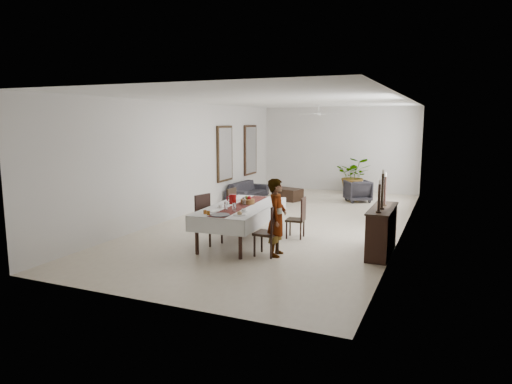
% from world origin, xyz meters
% --- Properties ---
extents(floor, '(6.00, 12.00, 0.00)m').
position_xyz_m(floor, '(0.00, 0.00, 0.00)').
color(floor, beige).
rests_on(floor, ground).
extents(ceiling, '(6.00, 12.00, 0.02)m').
position_xyz_m(ceiling, '(0.00, 0.00, 3.20)').
color(ceiling, white).
rests_on(ceiling, wall_back).
extents(wall_back, '(6.00, 0.02, 3.20)m').
position_xyz_m(wall_back, '(0.00, 6.00, 1.60)').
color(wall_back, silver).
rests_on(wall_back, floor).
extents(wall_front, '(6.00, 0.02, 3.20)m').
position_xyz_m(wall_front, '(0.00, -6.00, 1.60)').
color(wall_front, silver).
rests_on(wall_front, floor).
extents(wall_left, '(0.02, 12.00, 3.20)m').
position_xyz_m(wall_left, '(-3.00, 0.00, 1.60)').
color(wall_left, silver).
rests_on(wall_left, floor).
extents(wall_right, '(0.02, 12.00, 3.20)m').
position_xyz_m(wall_right, '(3.00, 0.00, 1.60)').
color(wall_right, silver).
rests_on(wall_right, floor).
extents(dining_table_top, '(1.22, 2.64, 0.05)m').
position_xyz_m(dining_table_top, '(-0.24, -2.33, 0.78)').
color(dining_table_top, black).
rests_on(dining_table_top, table_leg_fl).
extents(table_leg_fl, '(0.08, 0.08, 0.75)m').
position_xyz_m(table_leg_fl, '(-0.64, -3.58, 0.38)').
color(table_leg_fl, black).
rests_on(table_leg_fl, floor).
extents(table_leg_fr, '(0.08, 0.08, 0.75)m').
position_xyz_m(table_leg_fr, '(0.30, -3.53, 0.38)').
color(table_leg_fr, black).
rests_on(table_leg_fr, floor).
extents(table_leg_bl, '(0.08, 0.08, 0.75)m').
position_xyz_m(table_leg_bl, '(-0.78, -1.13, 0.38)').
color(table_leg_bl, black).
rests_on(table_leg_bl, floor).
extents(table_leg_br, '(0.08, 0.08, 0.75)m').
position_xyz_m(table_leg_br, '(0.16, -1.08, 0.38)').
color(table_leg_br, black).
rests_on(table_leg_br, floor).
extents(tablecloth_top, '(1.43, 2.85, 0.01)m').
position_xyz_m(tablecloth_top, '(-0.24, -2.33, 0.81)').
color(tablecloth_top, silver).
rests_on(tablecloth_top, dining_table_top).
extents(tablecloth_drape_left, '(0.17, 2.77, 0.32)m').
position_xyz_m(tablecloth_drape_left, '(-0.87, -2.37, 0.66)').
color(tablecloth_drape_left, white).
rests_on(tablecloth_drape_left, dining_table_top).
extents(tablecloth_drape_right, '(0.17, 2.77, 0.32)m').
position_xyz_m(tablecloth_drape_right, '(0.39, -2.29, 0.66)').
color(tablecloth_drape_right, silver).
rests_on(tablecloth_drape_right, dining_table_top).
extents(tablecloth_drape_near, '(1.27, 0.08, 0.32)m').
position_xyz_m(tablecloth_drape_near, '(-0.16, -3.71, 0.66)').
color(tablecloth_drape_near, white).
rests_on(tablecloth_drape_near, dining_table_top).
extents(tablecloth_drape_far, '(1.27, 0.08, 0.32)m').
position_xyz_m(tablecloth_drape_far, '(-0.32, -0.95, 0.66)').
color(tablecloth_drape_far, white).
rests_on(tablecloth_drape_far, dining_table_top).
extents(table_runner, '(0.53, 2.71, 0.00)m').
position_xyz_m(table_runner, '(-0.24, -2.33, 0.82)').
color(table_runner, maroon).
rests_on(table_runner, tablecloth_top).
extents(red_pitcher, '(0.17, 0.17, 0.22)m').
position_xyz_m(red_pitcher, '(-0.52, -2.18, 0.93)').
color(red_pitcher, maroon).
rests_on(red_pitcher, tablecloth_top).
extents(pitcher_handle, '(0.13, 0.03, 0.13)m').
position_xyz_m(pitcher_handle, '(-0.61, -2.19, 0.93)').
color(pitcher_handle, maroon).
rests_on(pitcher_handle, red_pitcher).
extents(wine_glass_near, '(0.08, 0.08, 0.18)m').
position_xyz_m(wine_glass_near, '(-0.07, -3.02, 0.91)').
color(wine_glass_near, white).
rests_on(wine_glass_near, tablecloth_top).
extents(wine_glass_mid, '(0.08, 0.08, 0.18)m').
position_xyz_m(wine_glass_mid, '(-0.31, -2.93, 0.91)').
color(wine_glass_mid, white).
rests_on(wine_glass_mid, tablecloth_top).
extents(wine_glass_far, '(0.08, 0.08, 0.18)m').
position_xyz_m(wine_glass_far, '(-0.19, -2.27, 0.91)').
color(wine_glass_far, white).
rests_on(wine_glass_far, tablecloth_top).
extents(teacup_right, '(0.10, 0.10, 0.06)m').
position_xyz_m(teacup_right, '(0.12, -2.96, 0.85)').
color(teacup_right, silver).
rests_on(teacup_right, saucer_right).
extents(saucer_right, '(0.16, 0.16, 0.01)m').
position_xyz_m(saucer_right, '(0.12, -2.96, 0.83)').
color(saucer_right, white).
rests_on(saucer_right, tablecloth_top).
extents(teacup_left, '(0.10, 0.10, 0.06)m').
position_xyz_m(teacup_left, '(-0.54, -2.73, 0.85)').
color(teacup_left, white).
rests_on(teacup_left, saucer_left).
extents(saucer_left, '(0.16, 0.16, 0.01)m').
position_xyz_m(saucer_left, '(-0.54, -2.73, 0.83)').
color(saucer_left, silver).
rests_on(saucer_left, tablecloth_top).
extents(plate_near_right, '(0.26, 0.26, 0.02)m').
position_xyz_m(plate_near_right, '(0.17, -3.28, 0.83)').
color(plate_near_right, silver).
rests_on(plate_near_right, tablecloth_top).
extents(bread_near_right, '(0.10, 0.10, 0.10)m').
position_xyz_m(bread_near_right, '(0.17, -3.28, 0.86)').
color(bread_near_right, tan).
rests_on(bread_near_right, plate_near_right).
extents(plate_near_left, '(0.26, 0.26, 0.02)m').
position_xyz_m(plate_near_left, '(-0.52, -3.16, 0.83)').
color(plate_near_left, white).
rests_on(plate_near_left, tablecloth_top).
extents(plate_far_left, '(0.26, 0.26, 0.02)m').
position_xyz_m(plate_far_left, '(-0.62, -1.76, 0.83)').
color(plate_far_left, silver).
rests_on(plate_far_left, tablecloth_top).
extents(serving_tray, '(0.39, 0.39, 0.02)m').
position_xyz_m(serving_tray, '(-0.17, -3.46, 0.83)').
color(serving_tray, '#434448').
rests_on(serving_tray, tablecloth_top).
extents(jam_jar_a, '(0.07, 0.07, 0.08)m').
position_xyz_m(jam_jar_a, '(-0.41, -3.50, 0.86)').
color(jam_jar_a, '#8C4D14').
rests_on(jam_jar_a, tablecloth_top).
extents(jam_jar_b, '(0.07, 0.07, 0.08)m').
position_xyz_m(jam_jar_b, '(-0.52, -3.45, 0.86)').
color(jam_jar_b, '#975115').
rests_on(jam_jar_b, tablecloth_top).
extents(fruit_basket, '(0.32, 0.32, 0.11)m').
position_xyz_m(fruit_basket, '(-0.20, -2.06, 0.87)').
color(fruit_basket, brown).
rests_on(fruit_basket, tablecloth_top).
extents(fruit_red, '(0.10, 0.10, 0.10)m').
position_xyz_m(fruit_red, '(-0.17, -2.04, 0.95)').
color(fruit_red, '#A41013').
rests_on(fruit_red, fruit_basket).
extents(fruit_green, '(0.09, 0.09, 0.09)m').
position_xyz_m(fruit_green, '(-0.25, -2.03, 0.95)').
color(fruit_green, '#527021').
rests_on(fruit_green, fruit_basket).
extents(chair_right_near_seat, '(0.45, 0.45, 0.05)m').
position_xyz_m(chair_right_near_seat, '(0.68, -3.09, 0.46)').
color(chair_right_near_seat, black).
rests_on(chair_right_near_seat, chair_right_near_leg_fl).
extents(chair_right_near_leg_fl, '(0.04, 0.04, 0.43)m').
position_xyz_m(chair_right_near_leg_fl, '(0.85, -3.28, 0.21)').
color(chair_right_near_leg_fl, black).
rests_on(chair_right_near_leg_fl, floor).
extents(chair_right_near_leg_fr, '(0.04, 0.04, 0.43)m').
position_xyz_m(chair_right_near_leg_fr, '(0.86, -2.92, 0.21)').
color(chair_right_near_leg_fr, black).
rests_on(chair_right_near_leg_fr, floor).
extents(chair_right_near_leg_bl, '(0.04, 0.04, 0.43)m').
position_xyz_m(chair_right_near_leg_bl, '(0.49, -3.27, 0.21)').
color(chair_right_near_leg_bl, black).
rests_on(chair_right_near_leg_bl, floor).
extents(chair_right_near_leg_br, '(0.04, 0.04, 0.43)m').
position_xyz_m(chair_right_near_leg_br, '(0.50, -2.91, 0.21)').
color(chair_right_near_leg_br, black).
rests_on(chair_right_near_leg_br, floor).
extents(chair_right_near_back, '(0.05, 0.44, 0.55)m').
position_xyz_m(chair_right_near_back, '(0.87, -3.10, 0.75)').
color(chair_right_near_back, black).
rests_on(chair_right_near_back, chair_right_near_seat).
extents(chair_right_far_seat, '(0.43, 0.43, 0.05)m').
position_xyz_m(chair_right_far_seat, '(0.77, -1.53, 0.42)').
color(chair_right_far_seat, black).
rests_on(chair_right_far_seat, chair_right_far_leg_fl).
extents(chair_right_far_leg_fl, '(0.04, 0.04, 0.40)m').
position_xyz_m(chair_right_far_leg_fl, '(0.94, -1.68, 0.20)').
color(chair_right_far_leg_fl, black).
rests_on(chair_right_far_leg_fl, floor).
extents(chair_right_far_leg_fr, '(0.04, 0.04, 0.40)m').
position_xyz_m(chair_right_far_leg_fr, '(0.92, -1.35, 0.20)').
color(chair_right_far_leg_fr, black).
rests_on(chair_right_far_leg_fr, floor).
extents(chair_right_far_leg_bl, '(0.04, 0.04, 0.40)m').
position_xyz_m(chair_right_far_leg_bl, '(0.62, -1.71, 0.20)').
color(chair_right_far_leg_bl, black).
rests_on(chair_right_far_leg_bl, floor).
extents(chair_right_far_leg_br, '(0.04, 0.04, 0.40)m').
position_xyz_m(chair_right_far_leg_br, '(0.59, -1.38, 0.20)').
color(chair_right_far_leg_br, black).
rests_on(chair_right_far_leg_br, floor).
extents(chair_right_far_back, '(0.07, 0.40, 0.51)m').
position_xyz_m(chair_right_far_back, '(0.95, -1.51, 0.69)').
color(chair_right_far_back, black).
rests_on(chair_right_far_back, chair_right_far_seat).
extents(chair_left_near_seat, '(0.56, 0.56, 0.05)m').
position_xyz_m(chair_left_near_seat, '(-0.80, -2.77, 0.48)').
color(chair_left_near_seat, black).
rests_on(chair_left_near_seat, chair_left_near_leg_fl).
extents(chair_left_near_leg_fl, '(0.06, 0.06, 0.45)m').
position_xyz_m(chair_left_near_leg_fl, '(-0.93, -2.54, 0.23)').
color(chair_left_near_leg_fl, black).
rests_on(chair_left_near_leg_fl, floor).
extents(chair_left_near_leg_fr, '(0.06, 0.06, 0.45)m').
position_xyz_m(chair_left_near_leg_fr, '(-1.03, -2.90, 0.23)').
color(chair_left_near_leg_fr, black).
rests_on(chair_left_near_leg_fr, floor).
extents(chair_left_near_leg_bl, '(0.06, 0.06, 0.45)m').
position_xyz_m(chair_left_near_leg_bl, '(-0.57, -2.63, 0.23)').
color(chair_left_near_leg_bl, black).
rests_on(chair_left_near_leg_bl, floor).
extents(chair_left_near_leg_br, '(0.06, 0.06, 0.45)m').
position_xyz_m(chair_left_near_leg_br, '(-0.67, -3.00, 0.23)').
color(chair_left_near_leg_br, black).
rests_on(chair_left_near_leg_br, floor).
extents(chair_left_near_back, '(0.16, 0.45, 0.58)m').
position_xyz_m(chair_left_near_back, '(-1.00, -2.71, 0.79)').
color(chair_left_near_back, black).
rests_on(chair_left_near_back, chair_left_near_seat).
extents(chair_left_far_seat, '(0.46, 0.46, 0.05)m').
position_xyz_m(chair_left_far_seat, '(-0.65, -1.56, 0.47)').
color(chair_left_far_seat, black).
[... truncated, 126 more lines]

